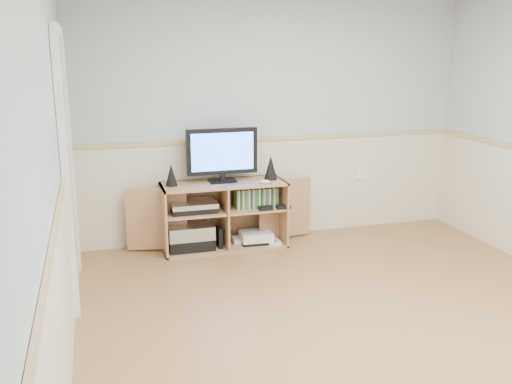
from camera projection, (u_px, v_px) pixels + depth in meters
room at (364, 157)px, 3.76m from camera, size 4.04×4.54×2.54m
media_cabinet at (223, 213)px, 5.63m from camera, size 1.87×0.45×0.65m
monitor at (222, 153)px, 5.47m from camera, size 0.69×0.18×0.52m
speaker_left at (171, 175)px, 5.36m from camera, size 0.11×0.11×0.21m
speaker_right at (271, 167)px, 5.62m from camera, size 0.13×0.13×0.24m
keyboard at (237, 185)px, 5.39m from camera, size 0.30×0.18×0.01m
mouse at (265, 182)px, 5.47m from camera, size 0.11×0.08×0.04m
av_components at (192, 228)px, 5.52m from camera, size 0.52×0.33×0.47m
game_consoles at (255, 237)px, 5.71m from camera, size 0.45×0.30×0.11m
game_cases at (256, 198)px, 5.61m from camera, size 0.42×0.14×0.19m
wall_outlet at (362, 173)px, 6.16m from camera, size 0.12×0.03×0.12m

